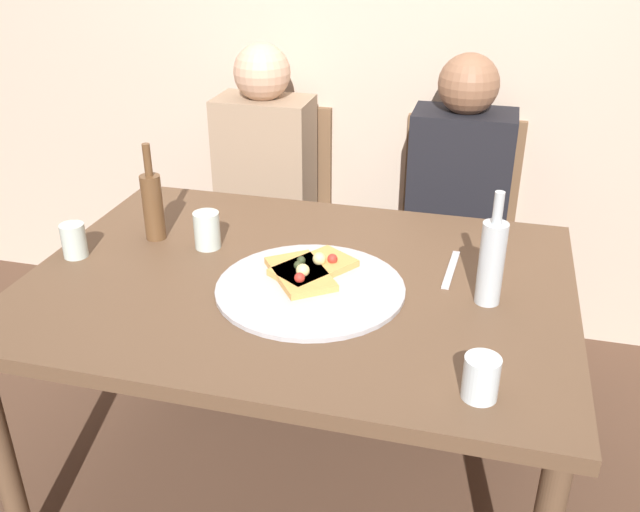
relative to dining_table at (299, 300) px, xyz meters
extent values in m
plane|color=#513828|center=(0.00, 0.00, -0.65)|extent=(8.00, 8.00, 0.00)
cube|color=brown|center=(0.00, 0.00, 0.05)|extent=(1.44, 1.04, 0.04)
cylinder|color=brown|center=(-0.66, -0.46, -0.31)|extent=(0.06, 0.06, 0.68)
cylinder|color=brown|center=(-0.66, 0.46, -0.31)|extent=(0.06, 0.06, 0.68)
cylinder|color=brown|center=(0.66, 0.46, -0.31)|extent=(0.06, 0.06, 0.68)
cylinder|color=#ADADB2|center=(0.05, -0.06, 0.08)|extent=(0.49, 0.49, 0.01)
cube|color=tan|center=(0.01, -0.02, 0.09)|extent=(0.23, 0.25, 0.02)
sphere|color=#EAD184|center=(0.02, -0.03, 0.11)|extent=(0.04, 0.04, 0.04)
sphere|color=#2D381E|center=(0.00, 0.03, 0.11)|extent=(0.02, 0.02, 0.02)
sphere|color=#B22D23|center=(0.02, -0.07, 0.11)|extent=(0.03, 0.03, 0.03)
cube|color=tan|center=(0.04, 0.03, 0.09)|extent=(0.23, 0.26, 0.02)
sphere|color=#EAD184|center=(0.05, 0.04, 0.11)|extent=(0.04, 0.04, 0.04)
sphere|color=#2D381E|center=(0.00, 0.00, 0.11)|extent=(0.02, 0.02, 0.02)
sphere|color=#B22D23|center=(0.08, 0.06, 0.11)|extent=(0.03, 0.03, 0.03)
cylinder|color=#B2BCC1|center=(0.49, 0.00, 0.18)|extent=(0.06, 0.06, 0.22)
cylinder|color=#B2BCC1|center=(0.49, 0.00, 0.33)|extent=(0.02, 0.02, 0.08)
cylinder|color=brown|center=(-0.48, 0.13, 0.17)|extent=(0.06, 0.06, 0.20)
cylinder|color=brown|center=(-0.48, 0.13, 0.32)|extent=(0.02, 0.02, 0.10)
cylinder|color=#B7C6BC|center=(-0.65, -0.04, 0.12)|extent=(0.07, 0.07, 0.10)
cylinder|color=silver|center=(0.50, -0.39, 0.12)|extent=(0.07, 0.07, 0.09)
cylinder|color=#B7C6BC|center=(-0.31, 0.11, 0.12)|extent=(0.08, 0.08, 0.11)
cube|color=#B7B7BC|center=(0.39, 0.15, 0.07)|extent=(0.03, 0.22, 0.01)
cube|color=brown|center=(-0.38, 0.84, -0.20)|extent=(0.44, 0.44, 0.05)
cube|color=brown|center=(-0.38, 1.04, 0.03)|extent=(0.44, 0.04, 0.45)
cylinder|color=brown|center=(-0.19, 0.65, -0.44)|extent=(0.04, 0.04, 0.42)
cylinder|color=brown|center=(-0.57, 0.65, -0.44)|extent=(0.04, 0.04, 0.42)
cylinder|color=brown|center=(-0.19, 1.03, -0.44)|extent=(0.04, 0.04, 0.42)
cylinder|color=brown|center=(-0.57, 1.03, -0.44)|extent=(0.04, 0.04, 0.42)
cube|color=brown|center=(0.36, 0.84, -0.20)|extent=(0.44, 0.44, 0.05)
cube|color=brown|center=(0.36, 1.04, 0.03)|extent=(0.44, 0.04, 0.45)
cylinder|color=brown|center=(0.55, 0.65, -0.44)|extent=(0.04, 0.04, 0.42)
cylinder|color=brown|center=(0.17, 0.65, -0.44)|extent=(0.04, 0.04, 0.42)
cylinder|color=brown|center=(0.55, 1.03, -0.44)|extent=(0.04, 0.04, 0.42)
cylinder|color=brown|center=(0.17, 1.03, -0.44)|extent=(0.04, 0.04, 0.42)
cube|color=#937A60|center=(-0.38, 0.86, 0.06)|extent=(0.36, 0.22, 0.52)
sphere|color=tan|center=(-0.38, 0.86, 0.41)|extent=(0.21, 0.21, 0.21)
cylinder|color=#3B3026|center=(-0.30, 0.66, -0.20)|extent=(0.12, 0.40, 0.12)
cylinder|color=#3B3026|center=(-0.46, 0.66, -0.20)|extent=(0.12, 0.40, 0.12)
cylinder|color=#3B3026|center=(-0.30, 0.46, -0.42)|extent=(0.11, 0.11, 0.45)
cylinder|color=#3B3026|center=(-0.46, 0.46, -0.42)|extent=(0.11, 0.11, 0.45)
cube|color=black|center=(0.36, 0.86, 0.06)|extent=(0.36, 0.22, 0.52)
sphere|color=brown|center=(0.36, 0.86, 0.41)|extent=(0.21, 0.21, 0.21)
cylinder|color=black|center=(0.44, 0.66, -0.20)|extent=(0.12, 0.40, 0.12)
cylinder|color=black|center=(0.28, 0.66, -0.20)|extent=(0.12, 0.40, 0.12)
cylinder|color=black|center=(0.44, 0.46, -0.42)|extent=(0.11, 0.11, 0.45)
cylinder|color=black|center=(0.28, 0.46, -0.42)|extent=(0.11, 0.11, 0.45)
camera|label=1|loc=(0.47, -1.56, 0.97)|focal=38.95mm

